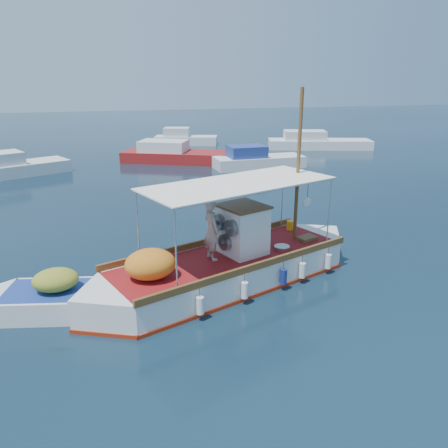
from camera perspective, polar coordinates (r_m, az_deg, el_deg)
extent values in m
plane|color=black|center=(14.53, 2.76, -6.11)|extent=(160.00, 160.00, 0.00)
cube|color=white|center=(13.58, 0.71, -6.31)|extent=(7.77, 4.73, 1.08)
cube|color=white|center=(11.99, -13.83, -10.45)|extent=(2.33, 2.33, 1.08)
cube|color=white|center=(15.89, 11.46, -2.93)|extent=(2.33, 2.33, 1.08)
cube|color=#9C260F|center=(13.72, 0.71, -7.54)|extent=(7.89, 4.84, 0.18)
cube|color=maroon|center=(13.37, 0.72, -4.28)|extent=(7.71, 4.55, 0.06)
cube|color=brown|center=(14.27, -2.24, -2.29)|extent=(7.09, 2.54, 0.20)
cube|color=brown|center=(12.44, 4.14, -5.55)|extent=(7.09, 2.54, 0.20)
cube|color=white|center=(13.38, 2.42, -0.81)|extent=(1.53, 1.59, 1.47)
cube|color=brown|center=(13.15, 2.47, 2.35)|extent=(1.66, 1.72, 0.06)
cylinder|color=slate|center=(12.68, 1.05, -0.49)|extent=(0.37, 0.54, 0.49)
cylinder|color=slate|center=(13.16, -0.59, 0.23)|extent=(0.37, 0.54, 0.49)
cylinder|color=slate|center=(13.10, 0.21, -2.36)|extent=(0.37, 0.54, 0.49)
cylinder|color=brown|center=(14.41, 9.66, 7.42)|extent=(0.15, 0.15, 4.91)
cylinder|color=brown|center=(13.95, 7.28, 5.52)|extent=(1.70, 0.65, 0.08)
cylinder|color=silver|center=(12.68, -11.17, -0.49)|extent=(0.06, 0.06, 2.21)
cylinder|color=silver|center=(10.87, -6.29, -3.49)|extent=(0.06, 0.06, 2.21)
cylinder|color=silver|center=(15.73, 7.62, 3.38)|extent=(0.06, 0.06, 2.21)
cylinder|color=silver|center=(14.30, 13.55, 1.50)|extent=(0.06, 0.06, 2.21)
cube|color=white|center=(12.88, 1.99, 5.35)|extent=(6.25, 4.13, 0.04)
ellipsoid|color=orange|center=(11.94, -9.60, -5.18)|extent=(1.68, 1.56, 0.83)
cube|color=#F9A216|center=(14.43, 3.52, -1.66)|extent=(0.29, 0.25, 0.39)
cylinder|color=#F9A216|center=(15.79, 8.71, -0.16)|extent=(0.38, 0.38, 0.33)
cube|color=brown|center=(14.92, 10.77, -1.84)|extent=(0.75, 0.63, 0.12)
cylinder|color=#B2B2B2|center=(13.97, 7.57, -3.09)|extent=(0.63, 0.63, 0.12)
cylinder|color=white|center=(13.49, 10.80, 2.88)|extent=(0.29, 0.12, 0.29)
cylinder|color=white|center=(11.53, -3.13, -10.57)|extent=(0.25, 0.25, 0.47)
cylinder|color=navy|center=(13.17, 7.78, -6.84)|extent=(0.25, 0.25, 0.47)
cylinder|color=white|center=(14.50, 13.46, -4.77)|extent=(0.25, 0.25, 0.47)
imported|color=#AA9C8D|center=(12.83, -1.64, -0.76)|extent=(0.56, 0.74, 1.84)
cube|color=white|center=(12.65, -17.60, -9.79)|extent=(4.45, 2.58, 0.82)
cube|color=white|center=(13.34, -26.45, -9.44)|extent=(1.59, 1.59, 0.82)
cube|color=white|center=(12.29, -7.98, -9.91)|extent=(1.59, 1.59, 0.82)
cube|color=navy|center=(12.48, -17.77, -8.20)|extent=(4.41, 2.41, 0.05)
ellipsoid|color=olive|center=(12.55, -21.15, -6.82)|extent=(1.40, 1.24, 0.60)
cube|color=silver|center=(31.94, -25.35, 6.31)|extent=(6.77, 4.88, 1.00)
cube|color=silver|center=(31.54, -27.22, 7.59)|extent=(3.17, 2.93, 0.80)
cube|color=maroon|center=(33.80, -5.69, 8.56)|extent=(9.03, 6.41, 1.00)
cube|color=silver|center=(34.04, -7.89, 10.08)|extent=(4.18, 3.69, 0.80)
cube|color=silver|center=(31.56, 4.61, 7.89)|extent=(6.41, 2.22, 1.00)
cube|color=navy|center=(31.08, 2.98, 9.45)|extent=(2.57, 1.88, 0.80)
cube|color=silver|center=(41.38, 12.34, 10.03)|extent=(9.52, 5.32, 1.00)
cube|color=silver|center=(41.02, 10.50, 11.34)|extent=(4.17, 3.24, 0.80)
cube|color=silver|center=(43.15, -4.97, 10.71)|extent=(6.26, 3.81, 1.00)
cube|color=silver|center=(43.16, -6.21, 11.87)|extent=(2.79, 2.37, 0.80)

